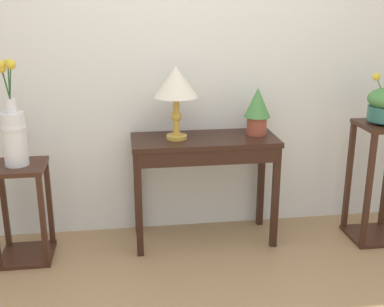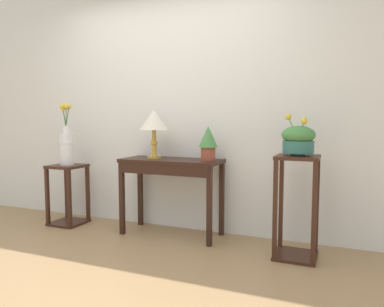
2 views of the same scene
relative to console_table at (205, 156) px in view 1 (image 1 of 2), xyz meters
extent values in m
cube|color=silver|center=(-0.13, 0.33, 0.74)|extent=(9.00, 0.10, 2.80)
cube|color=black|center=(0.00, 0.02, 0.11)|extent=(1.01, 0.43, 0.03)
cube|color=black|center=(0.00, -0.17, 0.04)|extent=(0.95, 0.03, 0.10)
cube|color=black|center=(-0.47, -0.16, -0.28)|extent=(0.05, 0.04, 0.75)
cube|color=black|center=(0.47, -0.16, -0.28)|extent=(0.04, 0.04, 0.75)
cube|color=black|center=(-0.47, 0.20, -0.28)|extent=(0.05, 0.04, 0.75)
cube|color=black|center=(0.47, 0.20, -0.28)|extent=(0.04, 0.04, 0.75)
cylinder|color=gold|center=(-0.19, 0.02, 0.14)|extent=(0.14, 0.14, 0.02)
cylinder|color=gold|center=(-0.19, 0.02, 0.22)|extent=(0.05, 0.05, 0.13)
sphere|color=gold|center=(-0.19, 0.02, 0.28)|extent=(0.07, 0.07, 0.07)
cylinder|color=gold|center=(-0.19, 0.02, 0.35)|extent=(0.04, 0.04, 0.13)
cone|color=beige|center=(-0.19, 0.02, 0.52)|extent=(0.30, 0.30, 0.21)
cylinder|color=#9E4733|center=(0.38, 0.06, 0.19)|extent=(0.14, 0.14, 0.13)
cone|color=#478442|center=(0.38, 0.06, 0.35)|extent=(0.18, 0.18, 0.21)
cube|color=#381E14|center=(-1.24, -0.07, 0.00)|extent=(0.35, 0.35, 0.03)
cube|color=#381E14|center=(-1.24, -0.07, -0.64)|extent=(0.35, 0.35, 0.03)
cube|color=#381E14|center=(-1.09, -0.23, -0.32)|extent=(0.03, 0.03, 0.61)
cube|color=#381E14|center=(-1.40, 0.08, -0.32)|extent=(0.04, 0.04, 0.61)
cube|color=#381E14|center=(-1.09, 0.08, -0.32)|extent=(0.03, 0.04, 0.61)
cylinder|color=silver|center=(-1.24, -0.07, 0.19)|extent=(0.15, 0.15, 0.35)
sphere|color=silver|center=(-1.24, -0.07, 0.27)|extent=(0.16, 0.16, 0.16)
cylinder|color=silver|center=(-1.24, -0.07, 0.41)|extent=(0.07, 0.07, 0.09)
cylinder|color=#235128|center=(-1.26, -0.08, 0.54)|extent=(0.04, 0.01, 0.18)
sphere|color=gold|center=(-1.27, -0.08, 0.63)|extent=(0.05, 0.05, 0.05)
cylinder|color=#235128|center=(-1.25, -0.04, 0.56)|extent=(0.01, 0.07, 0.22)
sphere|color=gold|center=(-1.25, -0.01, 0.66)|extent=(0.05, 0.05, 0.05)
cylinder|color=#235128|center=(-1.23, -0.08, 0.56)|extent=(0.04, 0.03, 0.22)
sphere|color=gold|center=(-1.21, -0.09, 0.66)|extent=(0.06, 0.06, 0.06)
cylinder|color=#235128|center=(-1.26, -0.08, 0.55)|extent=(0.04, 0.01, 0.21)
sphere|color=gold|center=(-1.28, -0.08, 0.66)|extent=(0.06, 0.06, 0.06)
cube|color=#381E14|center=(1.24, -0.13, -0.64)|extent=(0.35, 0.35, 0.03)
cube|color=#381E14|center=(1.09, -0.28, -0.22)|extent=(0.04, 0.03, 0.82)
cube|color=#381E14|center=(1.09, 0.02, -0.22)|extent=(0.04, 0.04, 0.82)
cylinder|color=#478442|center=(1.20, -0.12, 0.44)|extent=(0.10, 0.04, 0.20)
sphere|color=gold|center=(1.15, -0.10, 0.54)|extent=(0.05, 0.05, 0.05)
camera|label=1|loc=(-0.54, -3.20, 1.04)|focal=45.77mm
camera|label=2|loc=(1.59, -3.26, 0.51)|focal=34.16mm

